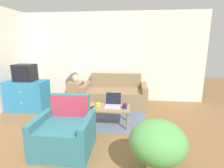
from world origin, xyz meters
name	(u,v)px	position (x,y,z in m)	size (l,w,h in m)	color
wall_back	(104,57)	(0.00, 3.68, 1.31)	(5.83, 0.06, 2.60)	silver
rug	(112,113)	(0.34, 2.51, 0.00)	(1.64, 2.02, 0.01)	slate
couch	(115,95)	(0.36, 3.20, 0.27)	(1.75, 0.92, 0.84)	#846B4C
armchair	(66,133)	(-0.24, 0.93, 0.27)	(0.87, 0.79, 0.85)	#2D6B75
tv_dresser	(28,95)	(-1.87, 2.54, 0.39)	(1.00, 0.57, 0.77)	teal
television	(25,73)	(-1.87, 2.54, 0.98)	(0.49, 0.38, 0.42)	black
side_table	(76,92)	(-0.84, 3.36, 0.30)	(0.42, 0.42, 0.59)	#937551
table_lamp	(75,70)	(-0.84, 3.36, 0.96)	(0.36, 0.36, 0.54)	beige
coffee_table	(108,109)	(0.34, 1.88, 0.35)	(0.91, 0.52, 0.39)	#8E704C
laptop	(113,103)	(0.43, 1.95, 0.45)	(0.32, 0.32, 0.26)	#B7B7BC
cup_navy	(98,105)	(0.11, 1.91, 0.43)	(0.10, 0.10, 0.07)	gold
cup_yellow	(125,106)	(0.68, 1.84, 0.44)	(0.09, 0.09, 0.10)	#191E4C
cup_white	(126,104)	(0.71, 2.02, 0.44)	(0.08, 0.08, 0.08)	#B23D38
tv_remote	(92,107)	(0.00, 1.79, 0.40)	(0.08, 0.16, 0.02)	black
potted_plant	(157,143)	(1.14, 0.49, 0.46)	(0.73, 0.73, 0.74)	#BCB2A3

